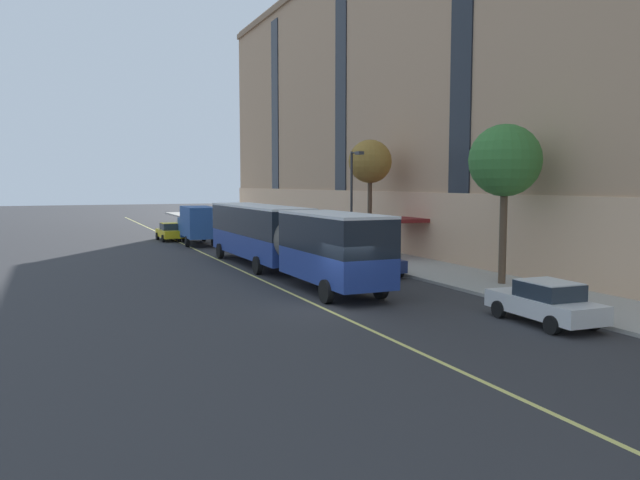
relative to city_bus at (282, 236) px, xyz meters
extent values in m
plane|color=#303033|center=(-1.09, -9.47, -2.12)|extent=(260.00, 260.00, 0.00)
cube|color=#ADA89E|center=(8.24, -6.47, -2.04)|extent=(5.01, 160.00, 0.15)
cube|color=#E5B68D|center=(10.67, -9.47, 0.08)|extent=(0.14, 110.00, 4.40)
cube|color=maroon|center=(9.14, 3.33, 0.48)|extent=(3.20, 3.40, 0.24)
cube|color=#1E232B|center=(10.69, -1.22, 10.98)|extent=(0.10, 2.00, 18.10)
cube|color=#1E232B|center=(10.69, 15.28, 10.98)|extent=(0.10, 2.00, 18.10)
cube|color=#1E232B|center=(10.69, 31.78, 10.98)|extent=(0.10, 2.00, 18.10)
cube|color=navy|center=(-0.05, 4.09, -0.84)|extent=(2.72, 12.15, 1.31)
cube|color=black|center=(-0.05, 4.09, 0.61)|extent=(2.73, 12.15, 1.60)
cube|color=white|center=(-0.05, 4.09, 1.47)|extent=(2.75, 12.15, 0.12)
cube|color=#19232D|center=(-0.13, 10.18, 0.45)|extent=(2.36, 0.11, 1.20)
cube|color=orange|center=(-0.13, 10.19, 1.23)|extent=(1.80, 0.08, 0.28)
cube|color=black|center=(-0.13, 10.20, -1.40)|extent=(2.52, 0.15, 0.24)
cube|color=white|center=(-1.03, 10.19, -1.15)|extent=(0.28, 0.06, 0.18)
cube|color=white|center=(0.77, 10.21, -1.15)|extent=(0.28, 0.06, 0.18)
cylinder|color=#595651|center=(0.03, -2.47, -0.04)|extent=(2.45, 1.03, 2.44)
cube|color=navy|center=(0.08, -6.61, -0.84)|extent=(2.66, 7.32, 1.31)
cube|color=black|center=(0.08, -6.61, 0.61)|extent=(2.67, 7.32, 1.60)
cube|color=white|center=(0.08, -6.61, 1.47)|extent=(2.69, 7.32, 0.12)
cylinder|color=black|center=(-1.39, 8.32, -1.62)|extent=(0.31, 1.00, 1.00)
cylinder|color=black|center=(1.18, 8.35, -1.62)|extent=(0.31, 1.00, 1.00)
cylinder|color=black|center=(-1.29, 0.44, -1.62)|extent=(0.31, 1.00, 1.00)
cylinder|color=black|center=(1.28, 0.47, -1.62)|extent=(0.31, 1.00, 1.00)
cylinder|color=black|center=(-1.18, -8.63, -1.62)|extent=(0.31, 1.00, 1.00)
cylinder|color=black|center=(1.39, -8.60, -1.62)|extent=(0.31, 1.00, 1.00)
cube|color=#B21E19|center=(4.39, 7.98, -1.48)|extent=(1.76, 4.38, 0.64)
cube|color=#232D38|center=(4.38, 7.76, -0.88)|extent=(1.54, 1.97, 0.56)
cube|color=#B21E19|center=(4.38, 7.76, -0.58)|extent=(1.51, 1.89, 0.04)
cylinder|color=black|center=(3.53, 9.34, -1.80)|extent=(0.22, 0.64, 0.64)
cylinder|color=black|center=(5.24, 9.33, -1.80)|extent=(0.22, 0.64, 0.64)
cylinder|color=black|center=(3.53, 6.63, -1.80)|extent=(0.22, 0.64, 0.64)
cylinder|color=black|center=(5.24, 6.62, -1.80)|extent=(0.22, 0.64, 0.64)
cube|color=navy|center=(4.52, -2.20, -1.48)|extent=(1.89, 4.34, 0.64)
cube|color=#232D38|center=(4.52, -2.41, -0.88)|extent=(1.61, 1.98, 0.56)
cube|color=navy|center=(4.52, -2.41, -0.58)|extent=(1.57, 1.89, 0.04)
cylinder|color=black|center=(3.70, -0.84, -1.80)|extent=(0.24, 0.65, 0.64)
cylinder|color=black|center=(5.43, -0.90, -1.80)|extent=(0.24, 0.65, 0.64)
cylinder|color=black|center=(3.62, -3.50, -1.80)|extent=(0.24, 0.65, 0.64)
cylinder|color=black|center=(5.35, -3.55, -1.80)|extent=(0.24, 0.65, 0.64)
cube|color=navy|center=(4.63, 19.92, -1.48)|extent=(1.78, 4.35, 0.64)
cube|color=#232D38|center=(4.63, 19.70, -0.88)|extent=(1.54, 1.97, 0.56)
cube|color=navy|center=(4.63, 19.70, -0.58)|extent=(1.50, 1.88, 0.04)
cylinder|color=black|center=(3.82, 21.27, -1.80)|extent=(0.23, 0.64, 0.64)
cylinder|color=black|center=(5.49, 21.24, -1.80)|extent=(0.23, 0.64, 0.64)
cylinder|color=black|center=(3.78, 18.59, -1.80)|extent=(0.23, 0.64, 0.64)
cylinder|color=black|center=(5.45, 18.57, -1.80)|extent=(0.23, 0.64, 0.64)
cube|color=silver|center=(4.42, -15.12, -1.48)|extent=(1.92, 4.55, 0.64)
cube|color=#232D38|center=(4.41, -15.34, -0.88)|extent=(1.63, 2.07, 0.56)
cube|color=silver|center=(4.41, -15.34, -0.58)|extent=(1.59, 1.98, 0.04)
cylinder|color=black|center=(3.59, -13.70, -1.80)|extent=(0.24, 0.65, 0.64)
cylinder|color=black|center=(5.33, -13.75, -1.80)|extent=(0.24, 0.65, 0.64)
cylinder|color=black|center=(3.50, -16.48, -1.80)|extent=(0.24, 0.65, 0.64)
cylinder|color=black|center=(5.24, -16.54, -1.80)|extent=(0.24, 0.65, 0.64)
cube|color=#285199|center=(-0.80, 17.51, -0.21)|extent=(2.44, 5.34, 2.41)
cube|color=#285199|center=(-0.63, 21.18, -0.87)|extent=(2.17, 1.79, 1.60)
cube|color=#1E2833|center=(-0.59, 22.06, -0.62)|extent=(1.87, 0.17, 0.80)
cylinder|color=black|center=(-1.68, 21.23, -1.70)|extent=(0.30, 0.85, 0.84)
cylinder|color=black|center=(0.41, 21.13, -1.70)|extent=(0.30, 0.85, 0.84)
cylinder|color=black|center=(-1.88, 16.84, -1.70)|extent=(0.30, 0.85, 0.84)
cylinder|color=black|center=(0.21, 16.74, -1.70)|extent=(0.30, 0.85, 0.84)
cube|color=yellow|center=(-2.13, 22.83, -1.48)|extent=(1.93, 4.28, 0.64)
cube|color=#232D38|center=(-2.12, 22.62, -0.88)|extent=(1.64, 1.95, 0.56)
cube|color=yellow|center=(-2.12, 22.62, -0.58)|extent=(1.60, 1.87, 0.04)
cylinder|color=black|center=(-3.05, 24.10, -1.80)|extent=(0.24, 0.65, 0.64)
cylinder|color=black|center=(-1.30, 24.16, -1.80)|extent=(0.24, 0.65, 0.64)
cylinder|color=black|center=(-2.96, 21.49, -1.80)|extent=(0.24, 0.65, 0.64)
cylinder|color=black|center=(-1.21, 21.55, -1.80)|extent=(0.24, 0.65, 0.64)
cylinder|color=brown|center=(8.38, -8.05, 0.52)|extent=(0.36, 0.36, 4.97)
sphere|color=#387533|center=(8.38, -8.05, 3.95)|extent=(3.45, 3.45, 3.45)
cylinder|color=brown|center=(8.38, 5.67, 0.78)|extent=(0.30, 0.30, 5.50)
sphere|color=olive|center=(8.38, 5.67, 4.34)|extent=(2.94, 2.94, 2.94)
cylinder|color=#2D2D30|center=(6.33, 4.32, 1.47)|extent=(0.16, 0.16, 6.87)
cylinder|color=#2D2D30|center=(6.33, 3.77, 4.81)|extent=(0.10, 1.10, 0.10)
cube|color=#3D3D3F|center=(6.33, 3.22, 4.76)|extent=(0.36, 0.60, 0.20)
cube|color=#E0D66B|center=(-1.70, -6.47, -2.11)|extent=(0.16, 140.00, 0.01)
camera|label=1|loc=(-11.52, -32.02, 2.87)|focal=35.00mm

